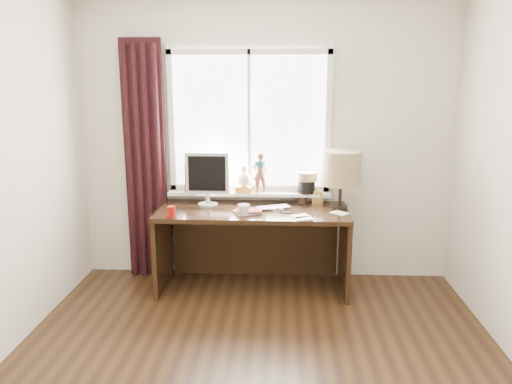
# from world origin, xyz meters

# --- Properties ---
(wall_back) EXTENTS (3.50, 0.00, 2.60)m
(wall_back) POSITION_xyz_m (0.00, 2.00, 1.30)
(wall_back) COLOR beige
(wall_back) RESTS_ON ground
(laptop) EXTENTS (0.35, 0.29, 0.02)m
(laptop) POSITION_xyz_m (0.09, 1.67, 0.76)
(laptop) COLOR silver
(laptop) RESTS_ON desk
(mug) EXTENTS (0.14, 0.14, 0.10)m
(mug) POSITION_xyz_m (-0.16, 1.43, 0.80)
(mug) COLOR white
(mug) RESTS_ON desk
(red_cup) EXTENTS (0.07, 0.07, 0.09)m
(red_cup) POSITION_xyz_m (-0.77, 1.35, 0.80)
(red_cup) COLOR maroon
(red_cup) RESTS_ON desk
(window) EXTENTS (1.52, 0.21, 1.40)m
(window) POSITION_xyz_m (-0.14, 1.95, 1.30)
(window) COLOR white
(window) RESTS_ON ground
(curtain) EXTENTS (0.38, 0.09, 2.25)m
(curtain) POSITION_xyz_m (-1.13, 1.91, 1.12)
(curtain) COLOR black
(curtain) RESTS_ON floor
(desk) EXTENTS (1.70, 0.70, 0.75)m
(desk) POSITION_xyz_m (-0.10, 1.73, 0.51)
(desk) COLOR black
(desk) RESTS_ON floor
(monitor) EXTENTS (0.40, 0.18, 0.49)m
(monitor) POSITION_xyz_m (-0.52, 1.77, 1.03)
(monitor) COLOR beige
(monitor) RESTS_ON desk
(notebook_stack) EXTENTS (0.26, 0.23, 0.03)m
(notebook_stack) POSITION_xyz_m (-0.13, 1.51, 0.77)
(notebook_stack) COLOR beige
(notebook_stack) RESTS_ON desk
(brush_holder) EXTENTS (0.09, 0.09, 0.25)m
(brush_holder) POSITION_xyz_m (0.35, 1.88, 0.81)
(brush_holder) COLOR black
(brush_holder) RESTS_ON desk
(icon_frame) EXTENTS (0.10, 0.04, 0.13)m
(icon_frame) POSITION_xyz_m (0.49, 1.84, 0.81)
(icon_frame) COLOR gold
(icon_frame) RESTS_ON desk
(table_lamp) EXTENTS (0.35, 0.35, 0.52)m
(table_lamp) POSITION_xyz_m (0.68, 1.71, 1.11)
(table_lamp) COLOR black
(table_lamp) RESTS_ON desk
(loose_papers) EXTENTS (0.53, 0.36, 0.00)m
(loose_papers) POSITION_xyz_m (0.44, 1.45, 0.75)
(loose_papers) COLOR white
(loose_papers) RESTS_ON desk
(desk_cables) EXTENTS (0.59, 0.34, 0.01)m
(desk_cables) POSITION_xyz_m (0.17, 1.65, 0.75)
(desk_cables) COLOR black
(desk_cables) RESTS_ON desk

